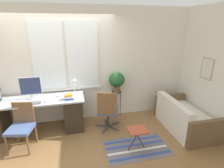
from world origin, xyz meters
name	(u,v)px	position (x,y,z in m)	size (l,w,h in m)	color
ground_plane	(65,136)	(0.00, 0.00, 0.00)	(14.00, 14.00, 0.00)	olive
wall_back_with_window	(61,67)	(0.01, 0.74, 1.36)	(9.00, 0.12, 2.70)	white
wall_right_with_picture	(202,67)	(3.17, 0.00, 1.35)	(0.08, 9.00, 2.70)	white
desk	(36,115)	(-0.57, 0.33, 0.41)	(2.08, 0.67, 0.77)	#B2B7BC
monitor	(31,87)	(-0.62, 0.43, 1.02)	(0.43, 0.19, 0.47)	silver
keyboard	(31,103)	(-0.59, 0.14, 0.78)	(0.37, 0.13, 0.02)	slate
mouse	(46,101)	(-0.30, 0.14, 0.79)	(0.05, 0.08, 0.04)	silver
desk_lamp	(75,86)	(0.29, 0.40, 0.99)	(0.14, 0.14, 0.37)	white
book_stack	(69,97)	(0.16, 0.19, 0.83)	(0.21, 0.17, 0.11)	#2851B2
desk_chair_wooden	(22,125)	(-0.75, -0.15, 0.47)	(0.51, 0.52, 0.88)	brown
office_chair_swivel	(108,110)	(0.97, 0.09, 0.48)	(0.59, 0.61, 0.94)	#47474C
couch_loveseat	(183,118)	(2.65, -0.30, 0.26)	(0.80, 1.42, 0.72)	white
plant_stand	(117,95)	(1.31, 0.60, 0.59)	(0.23, 0.23, 0.69)	#333338
potted_plant	(117,80)	(1.31, 0.60, 0.98)	(0.39, 0.39, 0.48)	brown
floor_rug_striped	(137,148)	(1.38, -0.70, 0.00)	(1.22, 0.73, 0.01)	slate
folding_stool	(137,132)	(1.35, -0.75, 0.39)	(0.35, 0.30, 0.45)	#B24C33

